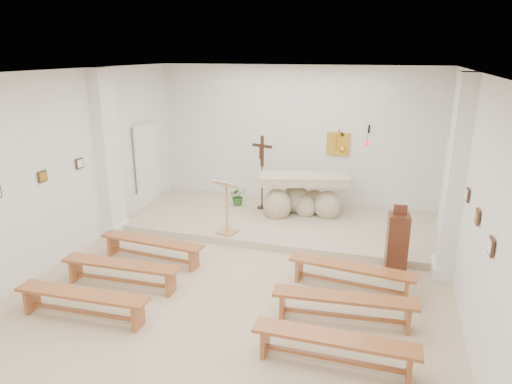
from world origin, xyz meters
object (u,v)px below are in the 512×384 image
(bench_left_third, at_px, (82,299))
(bench_right_third, at_px, (335,344))
(bench_right_front, at_px, (351,272))
(bench_left_second, at_px, (121,269))
(donation_pedestal, at_px, (397,245))
(bench_right_second, at_px, (344,303))
(crucifix_stand, at_px, (262,167))
(lectern, at_px, (226,207))
(bench_left_front, at_px, (152,245))
(altar, at_px, (302,198))

(bench_left_third, bearing_deg, bench_right_third, -2.21)
(bench_right_front, bearing_deg, bench_left_second, -157.71)
(donation_pedestal, height_order, bench_right_second, donation_pedestal)
(crucifix_stand, xyz_separation_m, donation_pedestal, (3.14, -2.36, -0.60))
(bench_left_third, height_order, bench_right_third, same)
(lectern, distance_m, bench_left_third, 3.57)
(crucifix_stand, distance_m, bench_right_third, 5.77)
(crucifix_stand, xyz_separation_m, bench_right_front, (2.44, -3.12, -0.85))
(donation_pedestal, distance_m, bench_left_front, 4.45)
(lectern, height_order, bench_right_second, lectern)
(bench_left_front, height_order, bench_left_second, same)
(lectern, bearing_deg, bench_left_third, -90.04)
(bench_right_front, bearing_deg, crucifix_stand, 134.94)
(altar, height_order, bench_right_third, altar)
(bench_right_front, relative_size, bench_left_second, 1.01)
(bench_right_front, height_order, bench_right_third, same)
(donation_pedestal, relative_size, bench_left_third, 0.63)
(bench_right_second, bearing_deg, bench_left_second, 175.06)
(altar, bearing_deg, bench_left_third, -129.35)
(lectern, distance_m, bench_left_front, 1.73)
(donation_pedestal, distance_m, bench_right_front, 1.06)
(altar, xyz_separation_m, donation_pedestal, (2.12, -2.21, 0.02))
(bench_right_third, bearing_deg, crucifix_stand, 115.45)
(bench_left_third, bearing_deg, bench_right_second, 13.22)
(altar, distance_m, lectern, 2.05)
(altar, relative_size, lectern, 1.85)
(altar, relative_size, bench_right_second, 1.04)
(lectern, bearing_deg, crucifix_stand, 97.69)
(lectern, bearing_deg, bench_right_second, -25.40)
(crucifix_stand, bearing_deg, bench_right_second, -40.44)
(altar, distance_m, bench_left_second, 4.59)
(bench_right_front, xyz_separation_m, bench_left_second, (-3.69, -1.02, 0.00))
(altar, bearing_deg, donation_pedestal, -61.17)
(donation_pedestal, height_order, bench_left_front, donation_pedestal)
(bench_left_front, xyz_separation_m, bench_left_third, (0.00, -2.03, 0.00))
(donation_pedestal, bearing_deg, bench_right_second, -117.71)
(bench_left_third, distance_m, bench_right_third, 3.69)
(bench_left_third, xyz_separation_m, bench_right_third, (3.69, 0.00, 0.00))
(donation_pedestal, bearing_deg, lectern, 163.50)
(lectern, distance_m, bench_right_third, 4.36)
(altar, bearing_deg, lectern, -143.66)
(donation_pedestal, distance_m, bench_left_third, 5.20)
(bench_right_second, bearing_deg, bench_left_third, -169.52)
(bench_right_front, relative_size, bench_right_third, 1.01)
(bench_right_second, distance_m, bench_left_third, 3.82)
(bench_right_second, bearing_deg, bench_right_front, 85.06)
(bench_left_front, bearing_deg, bench_right_second, -10.76)
(lectern, distance_m, bench_right_front, 3.06)
(bench_right_second, distance_m, bench_right_third, 1.02)
(lectern, xyz_separation_m, bench_right_second, (2.70, -2.39, -0.40))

